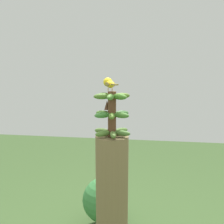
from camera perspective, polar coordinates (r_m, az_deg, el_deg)
name	(u,v)px	position (r m, az deg, el deg)	size (l,w,h in m)	color
banana_tree	(112,214)	(1.92, 0.00, -21.36)	(0.22, 0.22, 1.09)	olive
banana_bunch	(112,114)	(1.68, -0.02, -0.45)	(0.26, 0.26, 0.29)	brown
perched_bird	(109,83)	(1.71, -0.64, 6.30)	(0.12, 0.20, 0.09)	#C68933
tropical_shrub	(105,200)	(2.65, -1.52, -18.58)	(0.43, 0.43, 0.51)	brown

